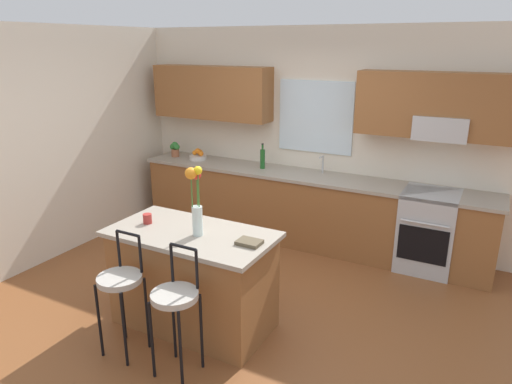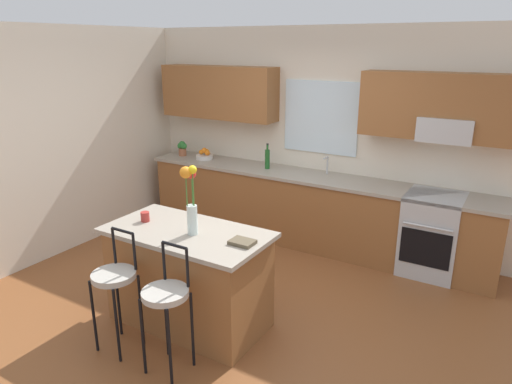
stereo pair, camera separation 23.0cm
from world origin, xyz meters
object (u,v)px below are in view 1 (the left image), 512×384
at_px(bar_stool_middle, 176,301).
at_px(potted_plant_small, 175,149).
at_px(oven_range, 427,231).
at_px(bar_stool_near, 121,284).
at_px(bottle_olive_oil, 263,158).
at_px(cookbook, 249,242).
at_px(flower_vase, 196,199).
at_px(mug_ceramic, 147,219).
at_px(kitchen_island, 193,279).
at_px(fruit_bowl_oranges, 198,156).

xyz_separation_m(bar_stool_middle, potted_plant_small, (-2.12, 2.80, 0.40)).
bearing_deg(oven_range, bar_stool_near, -125.38).
bearing_deg(bar_stool_middle, bottle_olive_oil, 104.03).
xyz_separation_m(oven_range, bar_stool_near, (-1.97, -2.78, 0.18)).
bearing_deg(cookbook, flower_vase, -174.86).
bearing_deg(mug_ceramic, bar_stool_middle, -38.20).
distance_m(mug_ceramic, potted_plant_small, 2.61).
xyz_separation_m(kitchen_island, bottle_olive_oil, (-0.42, 2.20, 0.59)).
relative_size(flower_vase, potted_plant_small, 2.82).
xyz_separation_m(bar_stool_near, mug_ceramic, (-0.19, 0.58, 0.33)).
height_order(bar_stool_middle, cookbook, bar_stool_middle).
relative_size(bar_stool_middle, cookbook, 5.21).
xyz_separation_m(flower_vase, bottle_olive_oil, (-0.51, 2.23, -0.19)).
distance_m(bar_stool_middle, bottle_olive_oil, 2.92).
bearing_deg(potted_plant_small, oven_range, -0.41).
bearing_deg(flower_vase, bar_stool_middle, -71.99).
bearing_deg(oven_range, flower_vase, -126.10).
xyz_separation_m(kitchen_island, flower_vase, (0.09, -0.03, 0.78)).
height_order(bottle_olive_oil, potted_plant_small, bottle_olive_oil).
relative_size(flower_vase, bottle_olive_oil, 1.84).
relative_size(bar_stool_near, flower_vase, 1.70).
distance_m(bar_stool_near, mug_ceramic, 0.70).
relative_size(oven_range, cookbook, 4.60).
xyz_separation_m(bar_stool_near, bottle_olive_oil, (-0.15, 2.80, 0.42)).
relative_size(mug_ceramic, cookbook, 0.45).
height_order(flower_vase, potted_plant_small, flower_vase).
distance_m(bar_stool_near, flower_vase, 0.91).
xyz_separation_m(bar_stool_near, bar_stool_middle, (0.55, 0.00, 0.00)).
bearing_deg(bar_stool_near, flower_vase, 57.55).
height_order(cookbook, bottle_olive_oil, bottle_olive_oil).
bearing_deg(flower_vase, bottle_olive_oil, 102.98).
distance_m(flower_vase, cookbook, 0.58).
xyz_separation_m(oven_range, flower_vase, (-1.61, -2.20, 0.79)).
distance_m(kitchen_island, potted_plant_small, 2.93).
height_order(bar_stool_near, bar_stool_middle, same).
bearing_deg(bottle_olive_oil, bar_stool_middle, -75.97).
height_order(oven_range, bar_stool_middle, bar_stool_middle).
relative_size(kitchen_island, bottle_olive_oil, 4.42).
xyz_separation_m(bar_stool_near, potted_plant_small, (-1.57, 2.80, 0.40)).
bearing_deg(bottle_olive_oil, flower_vase, -77.02).
distance_m(kitchen_island, bar_stool_middle, 0.68).
height_order(oven_range, mug_ceramic, mug_ceramic).
xyz_separation_m(bar_stool_middle, cookbook, (0.30, 0.62, 0.30)).
bearing_deg(mug_ceramic, flower_vase, -1.28).
height_order(bar_stool_near, fruit_bowl_oranges, fruit_bowl_oranges).
bearing_deg(bar_stool_middle, cookbook, 64.09).
bearing_deg(cookbook, bar_stool_middle, -115.91).
bearing_deg(cookbook, mug_ceramic, -178.29).
distance_m(kitchen_island, bar_stool_near, 0.68).
bearing_deg(kitchen_island, potted_plant_small, 130.05).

